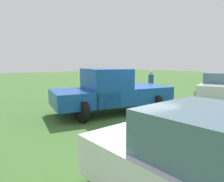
# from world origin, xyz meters

# --- Properties ---
(ground_plane) EXTENTS (80.00, 80.00, 0.00)m
(ground_plane) POSITION_xyz_m (0.00, 0.00, 0.00)
(ground_plane) COLOR #3D662D
(pickup_truck) EXTENTS (2.91, 5.01, 1.81)m
(pickup_truck) POSITION_xyz_m (0.95, 0.65, 0.94)
(pickup_truck) COLOR black
(pickup_truck) RESTS_ON ground_plane
(sedan_near) EXTENTS (3.42, 4.84, 1.45)m
(sedan_near) POSITION_xyz_m (0.57, -6.98, 0.66)
(sedan_near) COLOR black
(sedan_near) RESTS_ON ground_plane
(person_visitor) EXTENTS (0.45, 0.45, 1.60)m
(person_visitor) POSITION_xyz_m (3.01, -3.76, 0.89)
(person_visitor) COLOR navy
(person_visitor) RESTS_ON ground_plane
(traffic_cone) EXTENTS (0.32, 0.32, 0.55)m
(traffic_cone) POSITION_xyz_m (4.57, 0.70, 0.28)
(traffic_cone) COLOR orange
(traffic_cone) RESTS_ON ground_plane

